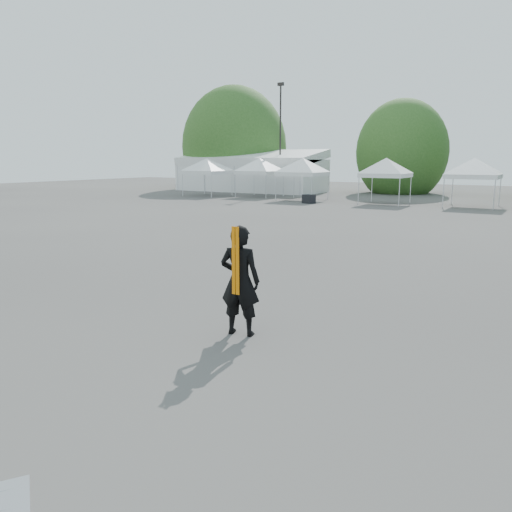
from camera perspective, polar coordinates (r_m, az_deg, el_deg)
The scene contains 12 objects.
ground at distance 11.02m, azimuth -0.63°, elevation -6.04°, with size 120.00×120.00×0.00m, color #474442.
marquee at distance 51.89m, azimuth -0.63°, elevation 9.61°, with size 15.00×6.25×4.23m.
light_pole_west at distance 49.05m, azimuth 2.80°, elevation 13.96°, with size 0.60×0.25×10.30m.
tree_far_w at distance 56.59m, azimuth -2.49°, elevation 12.31°, with size 4.80×4.80×7.30m.
tree_mid_w at distance 50.78m, azimuth 16.31°, elevation 11.36°, with size 4.16×4.16×6.33m.
tent_a at distance 45.30m, azimuth -5.61°, elevation 10.73°, with size 4.74×4.74×3.88m.
tent_b at distance 44.12m, azimuth 0.43°, elevation 10.78°, with size 4.63×4.63×3.88m.
tent_c at distance 40.40m, azimuth 5.36°, elevation 10.71°, with size 4.69×4.69×3.88m.
tent_d at distance 38.09m, azimuth 14.66°, elevation 10.39°, with size 4.47×4.47×3.88m.
tent_e at distance 37.49m, azimuth 23.70°, elevation 9.83°, with size 4.73×4.73×3.88m.
man at distance 9.19m, azimuth -1.85°, elevation -2.82°, with size 0.85×0.65×2.07m.
crate_west at distance 37.53m, azimuth 6.06°, elevation 6.50°, with size 0.83×0.65×0.65m, color black.
Camera 1 is at (5.61, -8.92, 3.23)m, focal length 35.00 mm.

